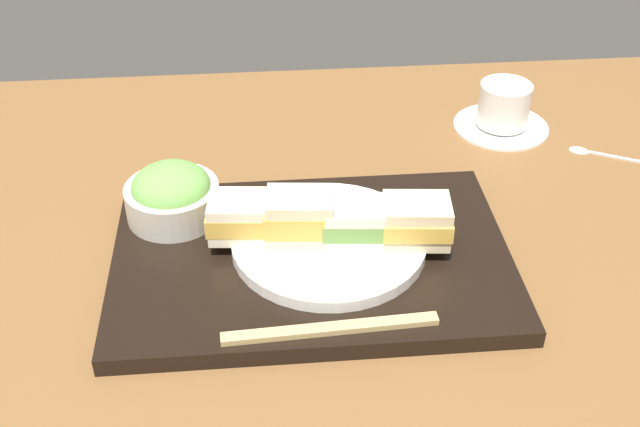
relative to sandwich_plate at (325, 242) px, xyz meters
The scene contains 11 objects.
ground_plane 8.76cm from the sandwich_plate, 168.26° to the left, with size 140.00×100.00×3.00cm, color brown.
serving_tray 2.85cm from the sandwich_plate, 160.75° to the right, with size 45.80×30.73×2.12cm, color black.
sandwich_plate is the anchor object (origin of this frame).
sandwich_nearmost 10.39cm from the sandwich_plate, behind, with size 8.43×6.25×4.77cm.
sandwich_inner_near 4.86cm from the sandwich_plate, behind, with size 8.47×6.27×5.66cm.
sandwich_inner_far 4.46cm from the sandwich_plate, ahead, with size 8.55×6.21×4.52cm.
sandwich_farmost 10.43cm from the sandwich_plate, ahead, with size 8.30×6.52×5.06cm.
salad_bowl 20.07cm from the sandwich_plate, 156.54° to the left, with size 11.41×11.41×6.87cm.
chopsticks_pair 13.91cm from the sandwich_plate, 94.80° to the right, with size 22.50×2.60×0.70cm.
coffee_cup 41.19cm from the sandwich_plate, 45.36° to the left, with size 14.11×14.11×7.11cm.
teaspoon 44.86cm from the sandwich_plate, 28.07° to the left, with size 9.61×5.81×0.80cm.
Camera 1 is at (0.46, -74.14, 59.72)cm, focal length 44.75 mm.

